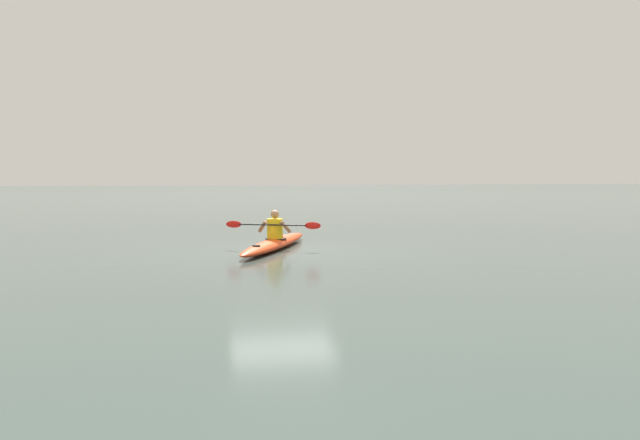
% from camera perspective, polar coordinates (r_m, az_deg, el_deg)
% --- Properties ---
extents(ground_plane, '(160.00, 160.00, 0.00)m').
position_cam_1_polar(ground_plane, '(15.99, -3.26, -2.60)').
color(ground_plane, '#384742').
extents(kayak, '(2.51, 4.95, 0.25)m').
position_cam_1_polar(kayak, '(16.26, -3.90, -2.04)').
color(kayak, red).
rests_on(kayak, ground).
extents(kayaker, '(2.23, 0.96, 0.70)m').
position_cam_1_polar(kayaker, '(16.18, -3.95, -0.59)').
color(kayaker, yellow).
rests_on(kayaker, kayak).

